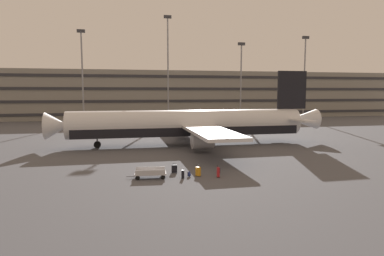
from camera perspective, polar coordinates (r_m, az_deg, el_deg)
ground_plane at (r=45.24m, az=0.72°, el=-3.01°), size 600.00×600.00×0.00m
terminal_structure at (r=98.43m, az=-6.12°, el=5.68°), size 140.86×19.00×12.97m
airliner at (r=45.41m, az=-0.12°, el=0.62°), size 37.36×30.08×10.19m
light_mast_left at (r=81.97m, az=-18.19°, el=9.44°), size 1.80×0.50×21.36m
light_mast_center_left at (r=82.36m, az=-4.12°, el=11.15°), size 1.80×0.50×25.37m
light_mast_center_right at (r=86.61m, az=8.34°, el=8.88°), size 1.80×0.50×19.59m
light_mast_right at (r=94.13m, az=18.61°, el=9.07°), size 1.80×0.50×21.74m
suitcase_upright at (r=28.28m, az=-1.56°, el=-7.81°), size 0.32×0.46×0.86m
suitcase_silver at (r=28.88m, az=1.04°, el=-7.39°), size 0.45×0.47×1.03m
suitcase_purple at (r=30.09m, az=-3.03°, el=-6.93°), size 0.48×0.27×0.85m
suitcase_large at (r=28.67m, az=4.47°, el=-7.48°), size 0.27×0.47×1.01m
backpack_navy at (r=30.05m, az=4.50°, el=-7.26°), size 0.43×0.39×0.53m
backpack_laid_flat at (r=28.78m, az=-0.46°, el=-7.85°), size 0.37×0.37×0.52m
baggage_cart at (r=28.51m, az=-7.11°, el=-7.62°), size 3.35×1.51×0.82m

